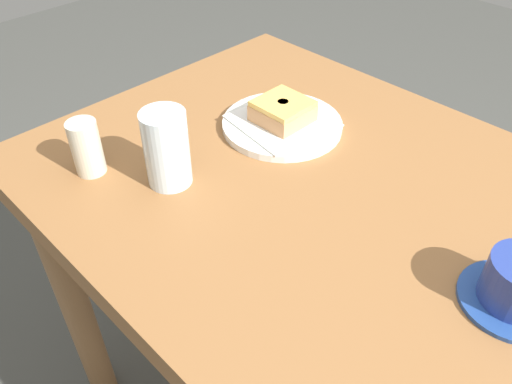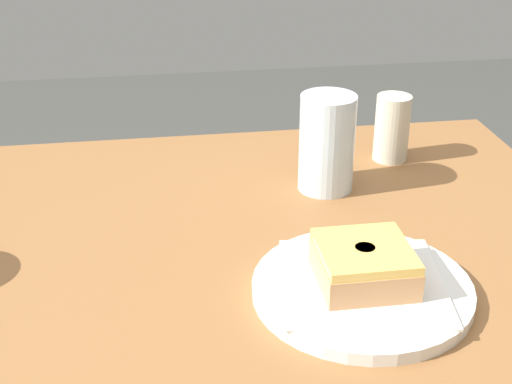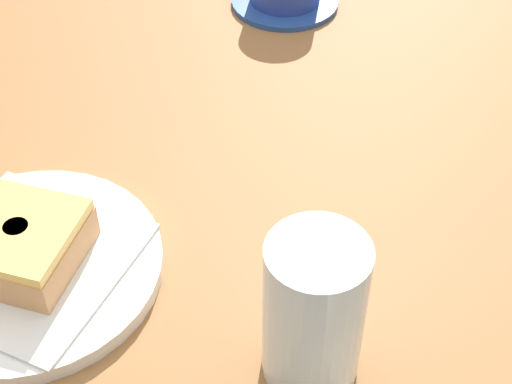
% 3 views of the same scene
% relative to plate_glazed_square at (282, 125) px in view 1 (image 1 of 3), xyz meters
% --- Properties ---
extents(table, '(1.07, 0.70, 0.73)m').
position_rel_plate_glazed_square_xyz_m(table, '(0.23, -0.08, -0.11)').
color(table, '#905F35').
rests_on(table, ground_plane).
extents(plate_glazed_square, '(0.21, 0.21, 0.01)m').
position_rel_plate_glazed_square_xyz_m(plate_glazed_square, '(0.00, 0.00, 0.00)').
color(plate_glazed_square, white).
rests_on(plate_glazed_square, table).
extents(napkin_glazed_square, '(0.17, 0.17, 0.00)m').
position_rel_plate_glazed_square_xyz_m(napkin_glazed_square, '(0.00, 0.00, 0.01)').
color(napkin_glazed_square, white).
rests_on(napkin_glazed_square, plate_glazed_square).
extents(donut_glazed_square, '(0.09, 0.09, 0.04)m').
position_rel_plate_glazed_square_xyz_m(donut_glazed_square, '(0.00, 0.00, 0.03)').
color(donut_glazed_square, tan).
rests_on(donut_glazed_square, napkin_glazed_square).
extents(water_glass, '(0.07, 0.07, 0.12)m').
position_rel_plate_glazed_square_xyz_m(water_glass, '(-0.02, -0.23, 0.05)').
color(water_glass, silver).
rests_on(water_glass, table).
extents(sugar_jar, '(0.05, 0.05, 0.09)m').
position_rel_plate_glazed_square_xyz_m(sugar_jar, '(-0.13, -0.30, 0.04)').
color(sugar_jar, beige).
rests_on(sugar_jar, table).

